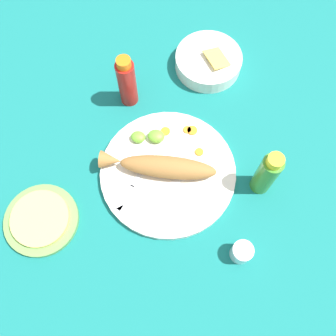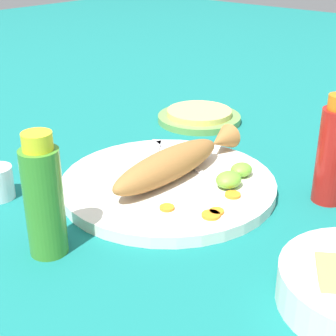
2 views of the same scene
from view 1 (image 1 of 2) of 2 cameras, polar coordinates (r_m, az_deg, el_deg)
name	(u,v)px [view 1 (image 1 of 2)]	position (r m, az deg, el deg)	size (l,w,h in m)	color
ground_plane	(168,174)	(0.96, 0.00, -0.86)	(4.00, 4.00, 0.00)	#146B66
main_plate	(168,172)	(0.95, 0.00, -0.67)	(0.34, 0.34, 0.02)	white
fried_fish	(160,166)	(0.92, -1.18, 0.23)	(0.29, 0.06, 0.05)	#996633
fork_near	(146,197)	(0.92, -3.41, -4.46)	(0.16, 0.12, 0.00)	silver
fork_far	(134,182)	(0.93, -5.19, -2.18)	(0.08, 0.18, 0.00)	silver
carrot_slice_near	(199,152)	(0.96, 4.79, 2.45)	(0.02, 0.02, 0.00)	orange
carrot_slice_mid	(187,130)	(0.99, 2.93, 5.83)	(0.02, 0.02, 0.00)	orange
carrot_slice_far	(192,130)	(0.99, 3.71, 5.74)	(0.03, 0.03, 0.00)	orange
carrot_slice_extra	(165,131)	(0.98, -0.39, 5.63)	(0.02, 0.02, 0.00)	orange
lime_wedge_main	(156,136)	(0.97, -1.82, 4.86)	(0.04, 0.04, 0.02)	#6BB233
lime_wedge_side	(138,137)	(0.97, -4.57, 4.74)	(0.04, 0.03, 0.02)	#6BB233
hot_sauce_bottle_red	(127,82)	(1.00, -6.28, 12.89)	(0.05, 0.05, 0.17)	#B21914
hot_sauce_bottle_green	(267,176)	(0.90, 14.80, -1.13)	(0.05, 0.05, 0.16)	#3D8428
salt_cup	(241,252)	(0.90, 11.10, -12.50)	(0.05, 0.05, 0.05)	silver
guacamole_bowl	(208,61)	(1.11, 6.18, 15.93)	(0.19, 0.19, 0.06)	white
tortilla_plate	(42,220)	(0.96, -18.71, -7.51)	(0.18, 0.18, 0.01)	#6B9E4C
tortilla_stack	(40,219)	(0.95, -18.94, -7.30)	(0.14, 0.14, 0.01)	#E0C666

